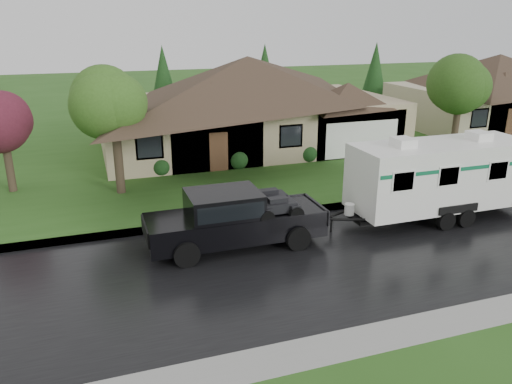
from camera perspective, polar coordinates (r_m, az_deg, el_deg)
ground at (r=19.38m, az=6.20°, el=-4.84°), size 140.00×140.00×0.00m
road at (r=17.76m, az=8.91°, el=-7.26°), size 140.00×8.00×0.01m
curb at (r=21.25m, az=3.68°, el=-2.35°), size 140.00×0.50×0.15m
lawn at (r=32.86m, az=-4.80°, el=5.33°), size 140.00×26.00×0.15m
house_main at (r=31.74m, az=-0.36°, el=11.37°), size 19.44×10.80×6.90m
house_neighbor at (r=42.85m, az=26.18°, el=11.10°), size 15.12×9.72×6.45m
tree_left_green at (r=23.33m, az=-16.01°, el=9.71°), size 3.64×3.64×6.02m
tree_red at (r=25.54m, az=-27.09°, el=7.46°), size 3.00×3.00×4.97m
tree_right_green at (r=32.47m, az=22.36°, el=11.08°), size 3.45×3.45×5.71m
shrub_row at (r=28.02m, az=2.03°, el=4.20°), size 13.60×1.00×1.00m
pickup_truck at (r=17.89m, az=-2.73°, el=-2.87°), size 6.36×2.42×2.12m
travel_trailer at (r=21.65m, az=20.27°, el=1.90°), size 7.84×2.76×3.52m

